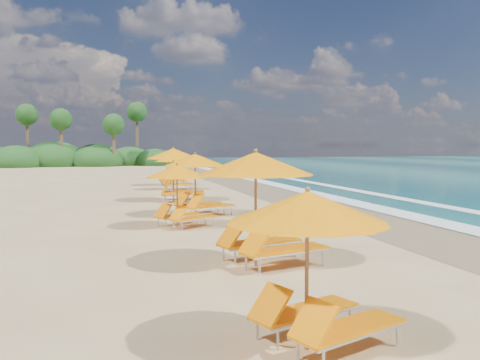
# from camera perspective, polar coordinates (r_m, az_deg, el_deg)

# --- Properties ---
(ground) EXTENTS (160.00, 160.00, 0.00)m
(ground) POSITION_cam_1_polar(r_m,az_deg,el_deg) (19.50, 0.00, -3.52)
(ground) COLOR tan
(ground) RESTS_ON ground
(wet_sand) EXTENTS (4.00, 160.00, 0.01)m
(wet_sand) POSITION_cam_1_polar(r_m,az_deg,el_deg) (20.90, 10.66, -3.07)
(wet_sand) COLOR #7F674B
(wet_sand) RESTS_ON ground
(surf_foam) EXTENTS (4.00, 160.00, 0.01)m
(surf_foam) POSITION_cam_1_polar(r_m,az_deg,el_deg) (22.20, 16.96, -2.71)
(surf_foam) COLOR white
(surf_foam) RESTS_ON ground
(station_0) EXTENTS (2.64, 2.59, 2.05)m
(station_0) POSITION_cam_1_polar(r_m,az_deg,el_deg) (6.40, 8.68, -8.71)
(station_0) COLOR olive
(station_0) RESTS_ON ground
(station_1) EXTENTS (3.09, 3.00, 2.48)m
(station_1) POSITION_cam_1_polar(r_m,az_deg,el_deg) (10.59, 2.67, -2.31)
(station_1) COLOR olive
(station_1) RESTS_ON ground
(station_2) EXTENTS (2.69, 2.69, 2.00)m
(station_2) POSITION_cam_1_polar(r_m,az_deg,el_deg) (15.62, -6.73, -1.28)
(station_2) COLOR olive
(station_2) RESTS_ON ground
(station_3) EXTENTS (3.00, 2.96, 2.30)m
(station_3) POSITION_cam_1_polar(r_m,az_deg,el_deg) (18.14, -4.66, 0.00)
(station_3) COLOR olive
(station_3) RESTS_ON ground
(station_4) EXTENTS (2.91, 2.76, 2.48)m
(station_4) POSITION_cam_1_polar(r_m,az_deg,el_deg) (22.90, -7.13, 1.06)
(station_4) COLOR olive
(station_4) RESTS_ON ground
(station_5) EXTENTS (2.45, 2.32, 2.08)m
(station_5) POSITION_cam_1_polar(r_m,az_deg,el_deg) (28.71, -7.37, 1.20)
(station_5) COLOR olive
(station_5) RESTS_ON ground
(station_6) EXTENTS (2.32, 2.15, 2.14)m
(station_6) POSITION_cam_1_polar(r_m,az_deg,el_deg) (31.88, -8.07, 1.53)
(station_6) COLOR olive
(station_6) RESTS_ON ground
(treeline) EXTENTS (25.80, 8.80, 9.74)m
(treeline) POSITION_cam_1_polar(r_m,az_deg,el_deg) (64.38, -19.51, 2.39)
(treeline) COLOR #163D14
(treeline) RESTS_ON ground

